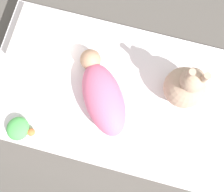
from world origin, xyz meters
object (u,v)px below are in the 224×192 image
Objects in this scene: bunny_plush at (185,86)px; turtle_plush at (19,129)px; pillow at (42,37)px; swaddled_baby at (102,95)px.

turtle_plush is (-0.80, -0.43, -0.10)m from bunny_plush.
pillow is at bearing 93.88° from turtle_plush.
turtle_plush is at bearing -151.83° from bunny_plush.
bunny_plush reaches higher than turtle_plush.
swaddled_baby is 1.32× the size of bunny_plush.
swaddled_baby is 1.47× the size of pillow.
bunny_plush is at bearing -104.15° from swaddled_baby.
pillow is at bearing 26.70° from swaddled_baby.
pillow is 0.53m from turtle_plush.
swaddled_baby is at bearing -30.04° from pillow.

